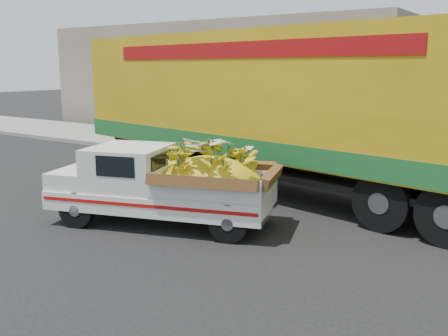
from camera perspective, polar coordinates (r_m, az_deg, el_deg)
The scene contains 6 objects.
ground at distance 9.40m, azimuth -7.90°, elevation -7.17°, with size 100.00×100.00×0.00m, color black.
curb at distance 14.66m, azimuth 9.08°, elevation -0.12°, with size 60.00×0.25×0.15m, color gray.
sidewalk at distance 16.56m, azimuth 12.15°, elevation 1.08°, with size 60.00×4.00×0.14m, color gray.
building_left at distance 25.28m, azimuth 0.30°, elevation 10.39°, with size 18.00×6.00×5.00m, color gray.
pickup_truck at distance 9.50m, azimuth -5.34°, elevation -1.89°, with size 4.51×2.76×1.49m.
semi_trailer at distance 12.09m, azimuth 5.44°, elevation 7.32°, with size 12.08×4.64×3.80m.
Camera 1 is at (5.98, -6.61, 2.99)m, focal length 40.00 mm.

